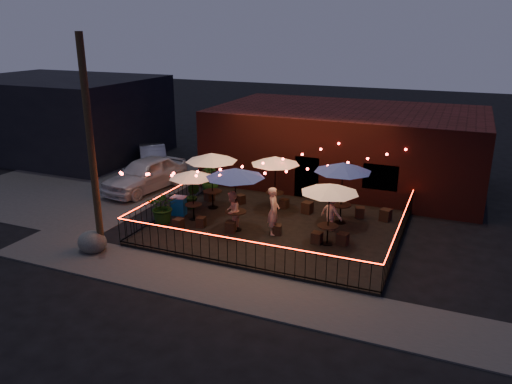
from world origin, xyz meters
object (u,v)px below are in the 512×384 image
cafe_table_0 (192,175)px  cafe_table_4 (330,189)px  cafe_table_3 (275,161)px  boulder (92,242)px  cafe_table_1 (212,158)px  cooler (179,206)px  cafe_table_5 (343,168)px  cafe_table_2 (235,174)px  utility_pole (91,149)px

cafe_table_0 → cafe_table_4: size_ratio=0.90×
cafe_table_3 → boulder: 8.56m
cafe_table_1 → cafe_table_3: (2.66, 1.06, -0.13)m
cafe_table_0 → cooler: cafe_table_0 is taller
boulder → cafe_table_0: bearing=63.6°
cafe_table_1 → cafe_table_4: bearing=-17.6°
cafe_table_5 → cooler: bearing=-164.6°
cafe_table_2 → cooler: cafe_table_2 is taller
cafe_table_2 → cafe_table_4: (3.84, 0.12, -0.19)m
cafe_table_0 → cafe_table_1: 1.67m
utility_pole → cafe_table_1: bearing=71.6°
cooler → boulder: size_ratio=0.85×
cafe_table_1 → boulder: (-2.12, -5.75, -2.13)m
cafe_table_5 → cafe_table_4: bearing=-88.0°
cafe_table_0 → cafe_table_3: (2.74, 2.69, 0.23)m
cafe_table_4 → cafe_table_2: bearing=-178.2°
cafe_table_4 → cafe_table_5: size_ratio=0.80×
cafe_table_5 → utility_pole: bearing=-142.1°
utility_pole → boulder: size_ratio=7.90×
cafe_table_2 → boulder: (-4.24, -3.74, -2.18)m
cafe_table_4 → boulder: size_ratio=2.42×
utility_pole → cafe_table_4: 8.79m
cafe_table_0 → boulder: cafe_table_0 is taller
cafe_table_0 → cafe_table_1: bearing=87.2°
cooler → cafe_table_3: bearing=25.8°
cafe_table_2 → cafe_table_5: size_ratio=0.98×
cafe_table_0 → cafe_table_2: size_ratio=0.74×
cafe_table_2 → cafe_table_3: cafe_table_2 is taller
cafe_table_2 → cooler: 3.71m
cafe_table_1 → boulder: cafe_table_1 is taller
boulder → utility_pole: bearing=34.9°
cafe_table_0 → boulder: size_ratio=2.18×
cafe_table_1 → utility_pole: bearing=-108.4°
cafe_table_2 → cafe_table_4: size_ratio=1.22×
cafe_table_5 → cafe_table_1: bearing=-175.4°
cafe_table_2 → cafe_table_1: bearing=136.6°
cafe_table_1 → boulder: 6.49m
cafe_table_3 → cafe_table_5: bearing=-10.4°
utility_pole → cafe_table_5: 9.91m
cafe_table_3 → cooler: bearing=-145.6°
cafe_table_2 → cafe_table_4: 3.85m
utility_pole → cafe_table_0: utility_pole is taller
cafe_table_0 → boulder: bearing=-116.4°
cafe_table_5 → boulder: (-8.00, -6.22, -2.19)m
cafe_table_4 → cafe_table_5: 2.37m
utility_pole → cafe_table_2: (3.98, 3.56, -1.43)m
cafe_table_3 → cafe_table_5: cafe_table_5 is taller
cafe_table_4 → cooler: 7.17m
utility_pole → cafe_table_1: 6.04m
cooler → boulder: (-1.17, -4.33, -0.19)m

